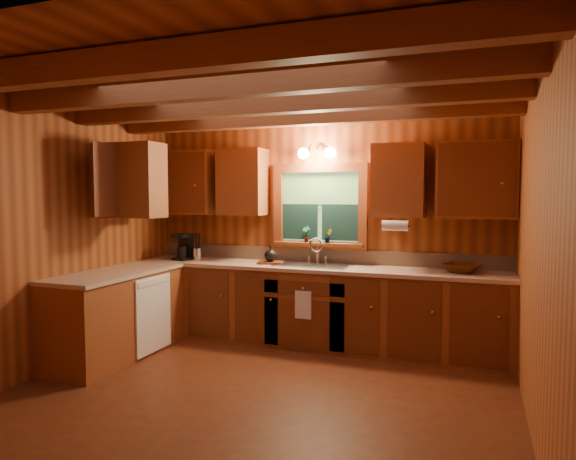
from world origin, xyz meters
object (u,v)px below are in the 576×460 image
at_px(coffee_maker, 184,247).
at_px(cutting_board, 270,263).
at_px(wicker_basket, 462,268).
at_px(sink, 313,269).

xyz_separation_m(coffee_maker, cutting_board, (1.13, 0.02, -0.15)).
bearing_deg(cutting_board, wicker_basket, -10.55).
relative_size(coffee_maker, wicker_basket, 0.87).
relative_size(cutting_board, wicker_basket, 0.77).
height_order(coffee_maker, cutting_board, coffee_maker).
height_order(sink, wicker_basket, sink).
relative_size(coffee_maker, cutting_board, 1.13).
bearing_deg(wicker_basket, coffee_maker, -178.63).
bearing_deg(coffee_maker, wicker_basket, 8.61).
bearing_deg(sink, wicker_basket, 0.91).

